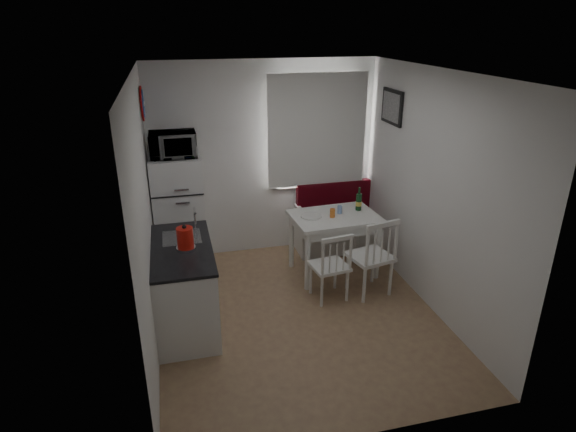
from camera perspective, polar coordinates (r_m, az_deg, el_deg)
The scene contains 22 objects.
floor at distance 5.47m, azimuth 1.19°, elevation -11.56°, with size 3.00×3.50×0.02m, color #8B634A.
ceiling at distance 4.56m, azimuth 1.46°, elevation 16.69°, with size 3.00×3.50×0.02m, color white.
wall_back at distance 6.49m, azimuth -2.78°, elevation 6.64°, with size 3.00×0.02×2.60m, color white.
wall_front at distance 3.38m, azimuth 9.24°, elevation -9.11°, with size 3.00×0.02×2.60m, color white.
wall_left at distance 4.72m, azimuth -16.54°, elevation -0.36°, with size 0.02×3.50×2.60m, color white.
wall_right at distance 5.44m, azimuth 16.77°, elevation 2.58°, with size 0.02×3.50×2.60m, color white.
window at distance 6.55m, azimuth 3.32°, elevation 9.71°, with size 1.22×0.06×1.47m, color white.
curtain at distance 6.47m, azimuth 3.51°, elevation 10.01°, with size 1.35×0.02×1.50m, color white.
kitchen_counter at distance 5.22m, azimuth -12.18°, elevation -8.01°, with size 0.62×1.32×1.16m.
wall_sign at distance 5.90m, azimuth -16.82°, elevation 12.64°, with size 0.40×0.40×0.03m, color #1A4BA0.
picture_frame at distance 6.18m, azimuth 12.20°, elevation 12.53°, with size 0.04×0.52×0.42m, color black.
bench at distance 6.87m, azimuth 6.43°, elevation -1.29°, with size 1.32×0.51×0.94m.
dining_table at distance 6.02m, azimuth 5.54°, elevation -0.70°, with size 1.10×0.80×0.79m.
chair_left at distance 5.46m, azimuth 5.26°, elevation -5.27°, with size 0.45×0.43×0.46m.
chair_right at distance 5.59m, azimuth 10.19°, elevation -3.98°, with size 0.54×0.53×0.53m.
fridge at distance 6.21m, azimuth -12.77°, elevation 0.15°, with size 0.61×0.61×1.53m, color white.
microwave at distance 5.89m, azimuth -13.50°, elevation 8.23°, with size 0.54×0.37×0.30m, color white.
kettle at distance 4.89m, azimuth -12.09°, elevation -2.56°, with size 0.20×0.20×0.26m, color red.
wine_bottle at distance 6.14m, azimuth 8.40°, elevation 2.03°, with size 0.08×0.08×0.30m, color #143E1C, non-canonical shape.
drinking_glass_orange at distance 5.91m, azimuth 5.29°, elevation 0.35°, with size 0.06×0.06×0.11m, color orange.
drinking_glass_blue at distance 6.04m, azimuth 6.15°, elevation 0.76°, with size 0.06×0.06×0.10m, color #81A2DB.
plate at distance 5.92m, azimuth 2.77°, elevation -0.02°, with size 0.26×0.26×0.02m, color white.
Camera 1 is at (-1.21, -4.38, 3.04)m, focal length 30.00 mm.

